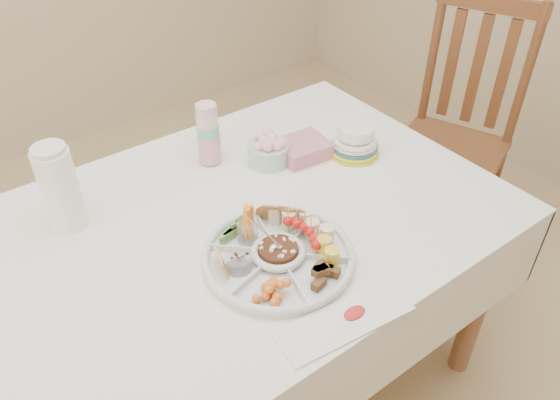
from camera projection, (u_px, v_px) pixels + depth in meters
floor at (245, 379)px, 1.98m from camera, size 4.00×4.00×0.00m
dining_table at (240, 310)px, 1.75m from camera, size 1.52×1.02×0.76m
chair at (450, 141)px, 2.23m from camera, size 0.59×0.59×1.10m
party_tray at (278, 254)px, 1.37m from camera, size 0.47×0.47×0.04m
bean_dip at (278, 252)px, 1.37m from camera, size 0.12×0.12×0.04m
tortillas at (285, 215)px, 1.46m from camera, size 0.11×0.11×0.06m
carrot_cucumber at (239, 221)px, 1.41m from camera, size 0.14×0.14×0.10m
pita_raisins at (228, 261)px, 1.32m from camera, size 0.12×0.12×0.05m
cherries at (270, 288)px, 1.26m from camera, size 0.12×0.12×0.04m
granola_chunks at (321, 273)px, 1.30m from camera, size 0.12×0.12×0.04m
banana_tomato at (325, 230)px, 1.39m from camera, size 0.15×0.15×0.10m
cup_stack at (208, 134)px, 1.68m from camera, size 0.08×0.08×0.20m
thermos at (60, 187)px, 1.42m from camera, size 0.12×0.12×0.25m
flower_bowl at (269, 149)px, 1.71m from camera, size 0.17×0.17×0.10m
napkin_stack at (303, 149)px, 1.75m from camera, size 0.17×0.15×0.05m
plate_stack at (355, 139)px, 1.74m from camera, size 0.19×0.19×0.11m
placemat at (344, 321)px, 1.23m from camera, size 0.34×0.15×0.01m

